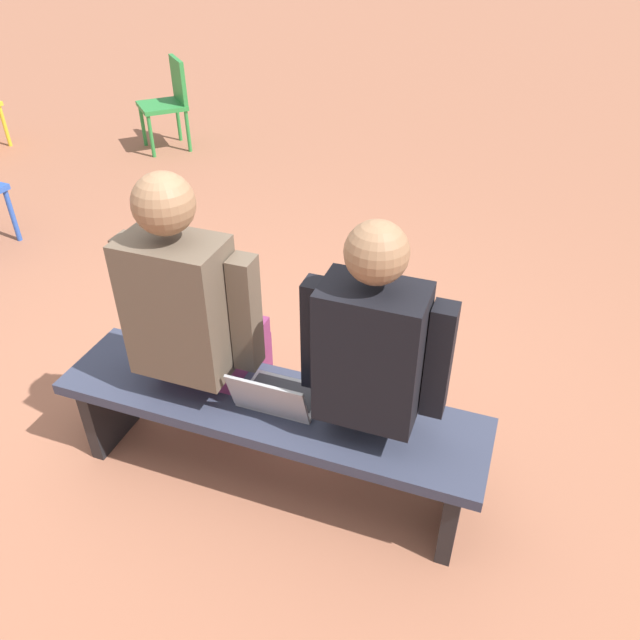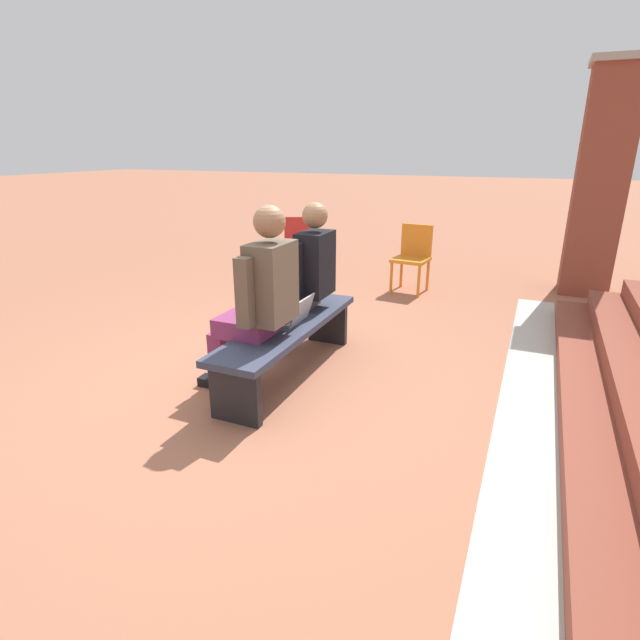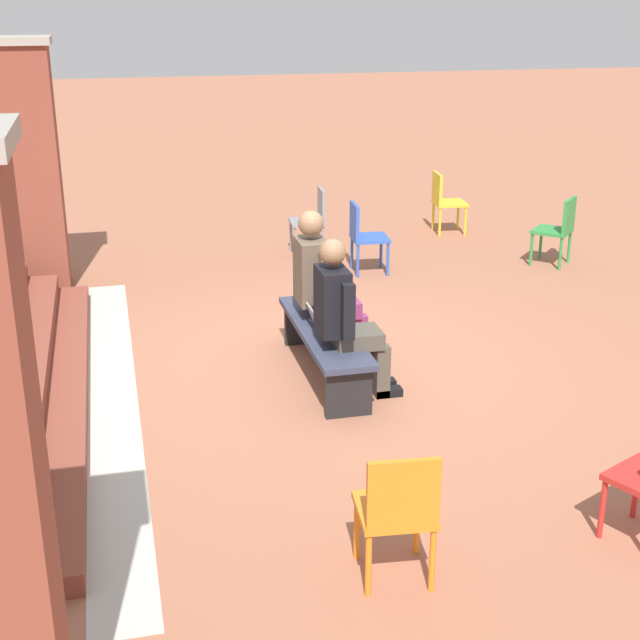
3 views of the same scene
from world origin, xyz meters
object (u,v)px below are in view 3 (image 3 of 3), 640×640
plastic_chair_far_left (313,217)px  person_adult (323,284)px  bench (324,338)px  plastic_chair_foreground (559,227)px  laptop (324,324)px  plastic_chair_by_pillar (398,508)px  plastic_chair_mid_courtyard (364,233)px  person_student (345,314)px  plastic_chair_near_bench_right (445,199)px

plastic_chair_far_left → person_adult: bearing=168.4°
bench → plastic_chair_foreground: (2.62, -3.57, 0.13)m
laptop → plastic_chair_by_pillar: 2.87m
bench → plastic_chair_mid_courtyard: (2.88, -1.18, 0.13)m
person_adult → plastic_chair_far_left: 3.57m
plastic_chair_by_pillar → plastic_chair_far_left: bearing=-9.2°
bench → person_student: (-0.43, -0.07, 0.36)m
person_student → plastic_chair_far_left: size_ratio=1.60×
bench → laptop: 0.15m
laptop → bench: bearing=-14.2°
bench → plastic_chair_near_bench_right: size_ratio=2.14×
person_adult → plastic_chair_foreground: person_adult is taller
bench → plastic_chair_mid_courtyard: bearing=-22.4°
person_adult → laptop: person_adult is taller
plastic_chair_by_pillar → bench: bearing=-5.8°
person_student → laptop: bearing=11.8°
bench → plastic_chair_mid_courtyard: plastic_chair_mid_courtyard is taller
plastic_chair_by_pillar → plastic_chair_near_bench_right: (7.32, -3.09, 0.00)m
plastic_chair_near_bench_right → plastic_chair_far_left: bearing=106.9°
person_student → plastic_chair_mid_courtyard: person_student is taller
person_adult → plastic_chair_foreground: (2.29, -3.50, -0.26)m
person_adult → plastic_chair_far_left: bearing=-11.6°
bench → person_adult: 0.51m
plastic_chair_near_bench_right → plastic_chair_mid_courtyard: bearing=133.8°
person_student → plastic_chair_near_bench_right: person_student is taller
laptop → plastic_chair_near_bench_right: size_ratio=0.38×
plastic_chair_by_pillar → plastic_chair_foreground: same height
plastic_chair_near_bench_right → plastic_chair_far_left: size_ratio=1.00×
plastic_chair_mid_courtyard → plastic_chair_far_left: bearing=23.1°
bench → plastic_chair_by_pillar: bearing=174.2°
bench → plastic_chair_near_bench_right: 5.23m
person_adult → plastic_chair_near_bench_right: 4.92m
bench → plastic_chair_foreground: size_ratio=2.14×
plastic_chair_by_pillar → plastic_chair_foreground: bearing=-35.0°
person_student → laptop: 0.45m
bench → plastic_chair_by_pillar: 2.92m
laptop → plastic_chair_mid_courtyard: (2.93, -1.20, -0.02)m
bench → plastic_chair_foreground: 4.43m
plastic_chair_mid_courtyard → plastic_chair_far_left: same height
laptop → plastic_chair_foreground: plastic_chair_foreground is taller
bench → laptop: laptop is taller
bench → laptop: size_ratio=5.62×
plastic_chair_mid_courtyard → laptop: bearing=157.7°
plastic_chair_by_pillar → plastic_chair_far_left: (6.71, -1.08, 0.00)m
plastic_chair_near_bench_right → plastic_chair_mid_courtyard: size_ratio=1.00×
person_student → plastic_chair_foreground: 4.65m
plastic_chair_near_bench_right → plastic_chair_mid_courtyard: 2.23m
plastic_chair_by_pillar → plastic_chair_near_bench_right: 7.95m
plastic_chair_near_bench_right → laptop: bearing=147.9°
bench → plastic_chair_by_pillar: plastic_chair_by_pillar is taller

